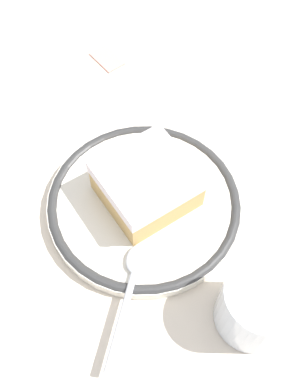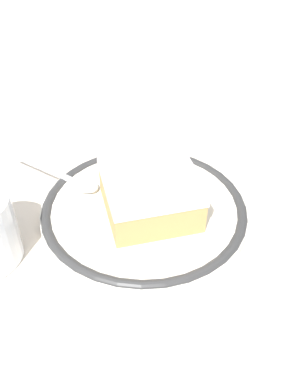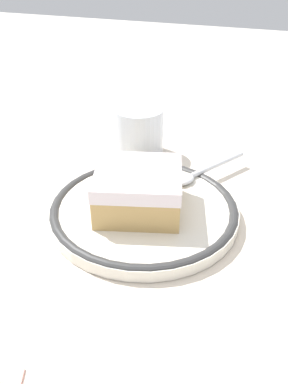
{
  "view_description": "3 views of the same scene",
  "coord_description": "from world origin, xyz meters",
  "views": [
    {
      "loc": [
        -0.28,
        0.05,
        0.46
      ],
      "look_at": [
        -0.03,
        -0.03,
        0.04
      ],
      "focal_mm": 42.1,
      "sensor_mm": 36.0,
      "label": 1
    },
    {
      "loc": [
        -0.02,
        -0.36,
        0.31
      ],
      "look_at": [
        -0.03,
        -0.03,
        0.04
      ],
      "focal_mm": 38.48,
      "sensor_mm": 36.0,
      "label": 2
    },
    {
      "loc": [
        0.35,
        0.1,
        0.29
      ],
      "look_at": [
        -0.03,
        -0.03,
        0.04
      ],
      "focal_mm": 38.59,
      "sensor_mm": 36.0,
      "label": 3
    }
  ],
  "objects": [
    {
      "name": "plate",
      "position": [
        -0.03,
        -0.03,
        0.01
      ],
      "size": [
        0.22,
        0.22,
        0.02
      ],
      "color": "silver",
      "rests_on": "placemat"
    },
    {
      "name": "spoon",
      "position": [
        -0.12,
        0.01,
        0.02
      ],
      "size": [
        0.12,
        0.08,
        0.01
      ],
      "color": "silver",
      "rests_on": "plate"
    },
    {
      "name": "placemat",
      "position": [
        0.0,
        0.0,
        0.0
      ],
      "size": [
        0.51,
        0.35,
        0.0
      ],
      "primitive_type": "cube",
      "color": "beige",
      "rests_on": "ground_plane"
    },
    {
      "name": "ground_plane",
      "position": [
        0.0,
        0.0,
        0.0
      ],
      "size": [
        2.4,
        2.4,
        0.0
      ],
      "primitive_type": "plane",
      "color": "#B7B2A8"
    },
    {
      "name": "cake_slice",
      "position": [
        -0.03,
        -0.03,
        0.04
      ],
      "size": [
        0.11,
        0.12,
        0.05
      ],
      "color": "tan",
      "rests_on": "plate"
    }
  ]
}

